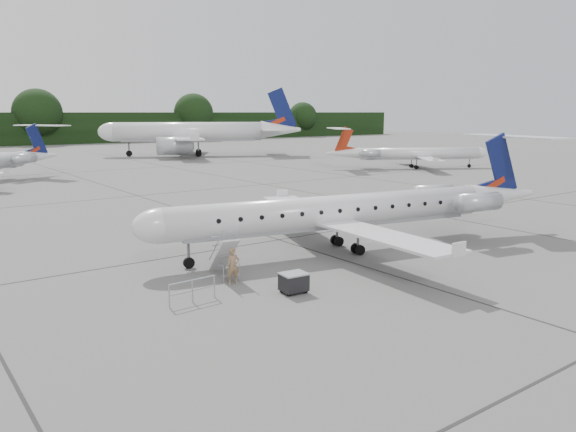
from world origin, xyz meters
TOP-DOWN VIEW (x-y plane):
  - ground at (0.00, 0.00)m, footprint 320.00×320.00m
  - main_regional_jet at (-2.47, 3.38)m, footprint 28.95×23.28m
  - airstair at (-10.22, 2.73)m, footprint 1.30×2.50m
  - passenger at (-10.48, 1.42)m, footprint 0.71×0.55m
  - safety_railing at (-13.29, 0.09)m, footprint 2.20×0.20m
  - baggage_cart at (-8.99, -1.41)m, footprint 1.21×1.01m
  - bg_narrowbody at (23.88, 75.06)m, footprint 42.28×38.12m
  - bg_regional_right at (40.21, 33.63)m, footprint 27.82×25.40m

SIDE VIEW (x-z plane):
  - ground at x=0.00m, z-range 0.00..0.00m
  - baggage_cart at x=-8.99m, z-range 0.00..0.98m
  - safety_railing at x=-13.29m, z-range 0.00..1.00m
  - passenger at x=-10.48m, z-range 0.00..1.72m
  - airstair at x=-10.22m, z-range 0.00..2.07m
  - bg_regional_right at x=40.21m, z-range 0.00..5.96m
  - main_regional_jet at x=-2.47m, z-range 0.00..6.62m
  - bg_narrowbody at x=23.88m, z-range 0.00..12.45m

